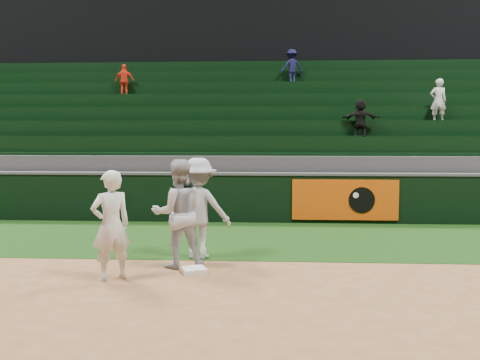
# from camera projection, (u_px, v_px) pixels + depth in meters

# --- Properties ---
(ground) EXTENTS (70.00, 70.00, 0.00)m
(ground) POSITION_uv_depth(u_px,v_px,m) (195.00, 274.00, 8.40)
(ground) COLOR brown
(ground) RESTS_ON ground
(foul_grass) EXTENTS (36.00, 4.20, 0.01)m
(foul_grass) POSITION_uv_depth(u_px,v_px,m) (215.00, 238.00, 11.38)
(foul_grass) COLOR black
(foul_grass) RESTS_ON ground
(upper_deck) EXTENTS (40.00, 12.00, 12.00)m
(upper_deck) POSITION_uv_depth(u_px,v_px,m) (247.00, 55.00, 25.26)
(upper_deck) COLOR black
(upper_deck) RESTS_ON ground
(first_base) EXTENTS (0.47, 0.47, 0.08)m
(first_base) POSITION_uv_depth(u_px,v_px,m) (194.00, 270.00, 8.47)
(first_base) COLOR white
(first_base) RESTS_ON ground
(first_baseman) EXTENTS (0.72, 0.68, 1.66)m
(first_baseman) POSITION_uv_depth(u_px,v_px,m) (111.00, 225.00, 8.01)
(first_baseman) COLOR silver
(first_baseman) RESTS_ON ground
(baserunner) EXTENTS (1.04, 0.92, 1.79)m
(baserunner) POSITION_uv_depth(u_px,v_px,m) (178.00, 213.00, 8.80)
(baserunner) COLOR #AAADB6
(baserunner) RESTS_ON ground
(base_coach) EXTENTS (1.23, 0.82, 1.78)m
(base_coach) POSITION_uv_depth(u_px,v_px,m) (198.00, 208.00, 9.42)
(base_coach) COLOR #A0A2AD
(base_coach) RESTS_ON foul_grass
(field_wall) EXTENTS (36.00, 0.45, 1.25)m
(field_wall) POSITION_uv_depth(u_px,v_px,m) (226.00, 197.00, 13.51)
(field_wall) COLOR black
(field_wall) RESTS_ON ground
(stadium_seating) EXTENTS (36.00, 5.95, 5.08)m
(stadium_seating) POSITION_uv_depth(u_px,v_px,m) (235.00, 151.00, 17.18)
(stadium_seating) COLOR #353537
(stadium_seating) RESTS_ON ground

